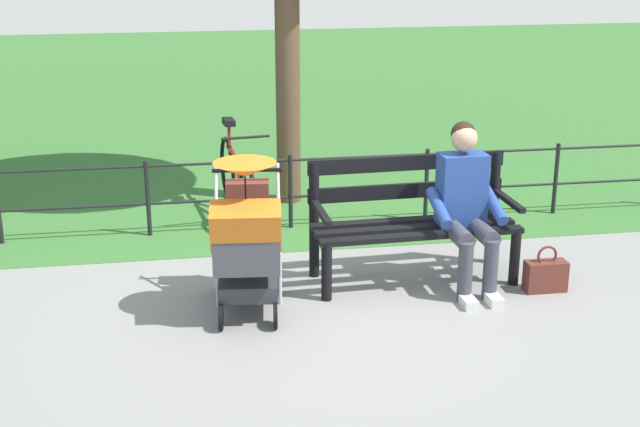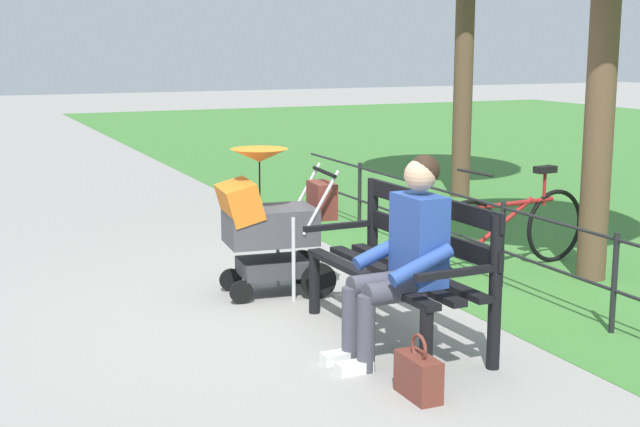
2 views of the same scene
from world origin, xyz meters
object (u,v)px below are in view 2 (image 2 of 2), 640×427
stroller (269,220)px  bicycle (514,228)px  park_bench (406,260)px  handbag (418,375)px  person_on_bench (404,253)px

stroller → bicycle: bearing=-92.3°
park_bench → stroller: size_ratio=1.41×
handbag → bicycle: bearing=-45.2°
handbag → park_bench: bearing=-25.1°
stroller → handbag: stroller is taller
park_bench → bicycle: park_bench is taller
handbag → bicycle: 3.13m
handbag → bicycle: size_ratio=0.22×
handbag → person_on_bench: bearing=-20.8°
park_bench → person_on_bench: person_on_bench is taller
stroller → handbag: size_ratio=3.11×
bicycle → stroller: bearing=87.7°
stroller → handbag: bearing=-179.6°
park_bench → stroller: 1.41m
stroller → bicycle: 2.24m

